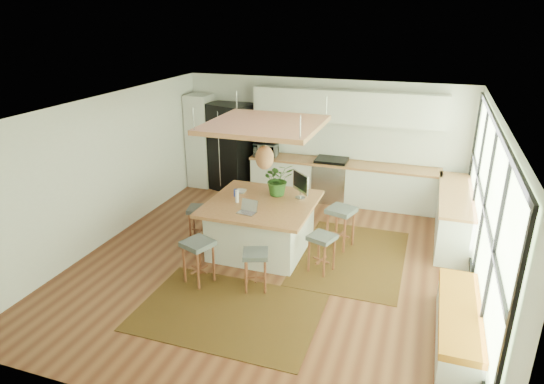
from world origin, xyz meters
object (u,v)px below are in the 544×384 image
at_px(stool_left_side, 200,223).
at_px(stool_near_right, 256,269).
at_px(laptop, 246,207).
at_px(stool_right_front, 321,252).
at_px(island, 262,226).
at_px(stool_near_left, 199,262).
at_px(microwave, 266,148).
at_px(monitor, 301,184).
at_px(island_plant, 278,183).
at_px(stool_right_back, 340,229).
at_px(fridge, 231,152).

bearing_deg(stool_left_side, stool_near_right, -38.05).
bearing_deg(laptop, stool_right_front, 13.42).
relative_size(stool_near_right, laptop, 2.04).
distance_m(island, laptop, 0.80).
height_order(stool_near_left, microwave, microwave).
height_order(monitor, island_plant, monitor).
bearing_deg(stool_near_left, monitor, 57.00).
bearing_deg(stool_right_back, stool_left_side, -167.19).
xyz_separation_m(stool_near_left, island_plant, (0.73, 1.81, 0.81)).
height_order(stool_left_side, microwave, microwave).
height_order(island, stool_right_front, island).
xyz_separation_m(stool_near_right, stool_right_back, (0.96, 1.83, 0.00)).
bearing_deg(stool_right_back, microwave, 135.48).
bearing_deg(island_plant, laptop, -103.37).
xyz_separation_m(stool_left_side, island_plant, (1.40, 0.46, 0.81)).
distance_m(island, microwave, 2.95).
distance_m(stool_near_left, laptop, 1.19).
relative_size(stool_near_left, monitor, 1.39).
distance_m(stool_right_front, stool_left_side, 2.47).
distance_m(stool_right_back, island_plant, 1.42).
relative_size(stool_near_right, island_plant, 1.07).
height_order(stool_near_right, monitor, monitor).
bearing_deg(stool_right_front, island_plant, 140.53).
bearing_deg(stool_near_left, stool_right_back, 45.67).
bearing_deg(stool_left_side, laptop, -23.98).
distance_m(stool_right_back, microwave, 3.20).
bearing_deg(fridge, laptop, -45.16).
bearing_deg(fridge, island, -39.89).
relative_size(island, stool_left_side, 2.76).
height_order(island, microwave, microwave).
height_order(stool_near_right, laptop, laptop).
xyz_separation_m(fridge, stool_right_front, (3.00, -3.22, -0.57)).
bearing_deg(fridge, stool_near_left, -56.04).
distance_m(stool_right_back, laptop, 1.91).
distance_m(monitor, microwave, 2.76).
distance_m(stool_right_front, microwave, 3.86).
bearing_deg(island_plant, stool_left_side, -161.92).
height_order(island, island_plant, island_plant).
bearing_deg(island, fridge, 122.57).
bearing_deg(island, stool_right_front, -19.11).
distance_m(laptop, microwave, 3.39).
relative_size(stool_left_side, laptop, 2.11).
bearing_deg(microwave, stool_right_back, -51.83).
bearing_deg(stool_right_front, stool_right_back, 82.86).
distance_m(stool_near_right, island_plant, 1.90).
height_order(stool_left_side, monitor, monitor).
relative_size(stool_near_left, microwave, 1.31).
relative_size(stool_left_side, monitor, 1.28).
bearing_deg(microwave, fridge, 168.65).
bearing_deg(island_plant, stool_near_left, -111.96).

